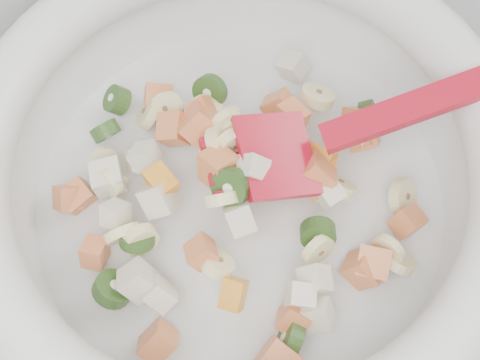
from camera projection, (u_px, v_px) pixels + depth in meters
mixing_bowl at (240, 173)px, 0.47m from camera, size 0.45×0.40×0.14m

